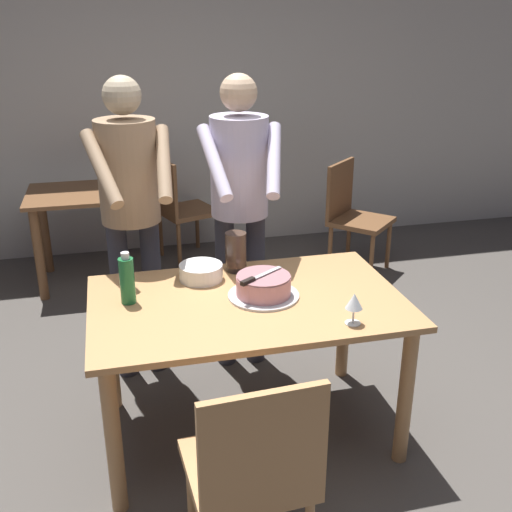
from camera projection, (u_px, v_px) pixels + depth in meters
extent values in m
plane|color=#4C4742|center=(248.00, 430.00, 3.12)|extent=(14.00, 14.00, 0.00)
cube|color=#BCB7AD|center=(172.00, 96.00, 5.21)|extent=(10.00, 0.12, 2.70)
cube|color=tan|center=(247.00, 302.00, 2.85)|extent=(1.47, 0.92, 0.03)
cylinder|color=tan|center=(114.00, 440.00, 2.50)|extent=(0.07, 0.07, 0.72)
cylinder|color=tan|center=(406.00, 396.00, 2.79)|extent=(0.07, 0.07, 0.72)
cylinder|color=tan|center=(110.00, 348.00, 3.19)|extent=(0.07, 0.07, 0.72)
cylinder|color=tan|center=(344.00, 320.00, 3.48)|extent=(0.07, 0.07, 0.72)
cylinder|color=silver|center=(263.00, 295.00, 2.87)|extent=(0.34, 0.34, 0.01)
cylinder|color=#D18C93|center=(264.00, 286.00, 2.85)|extent=(0.26, 0.26, 0.09)
cylinder|color=#926267|center=(264.00, 276.00, 2.84)|extent=(0.25, 0.25, 0.01)
cube|color=silver|center=(266.00, 273.00, 2.85)|extent=(0.18, 0.13, 0.00)
cube|color=black|center=(248.00, 281.00, 2.76)|extent=(0.08, 0.06, 0.02)
cylinder|color=white|center=(201.00, 278.00, 3.06)|extent=(0.22, 0.22, 0.01)
cylinder|color=white|center=(201.00, 277.00, 3.06)|extent=(0.22, 0.22, 0.01)
cylinder|color=white|center=(201.00, 275.00, 3.05)|extent=(0.22, 0.22, 0.01)
cylinder|color=white|center=(201.00, 273.00, 3.05)|extent=(0.22, 0.22, 0.01)
cylinder|color=white|center=(201.00, 271.00, 3.05)|extent=(0.22, 0.22, 0.01)
cylinder|color=white|center=(201.00, 269.00, 3.04)|extent=(0.22, 0.22, 0.01)
cylinder|color=white|center=(201.00, 267.00, 3.04)|extent=(0.22, 0.22, 0.01)
cylinder|color=white|center=(201.00, 266.00, 3.04)|extent=(0.22, 0.22, 0.01)
cylinder|color=silver|center=(353.00, 323.00, 2.62)|extent=(0.07, 0.07, 0.00)
cylinder|color=silver|center=(353.00, 315.00, 2.61)|extent=(0.01, 0.01, 0.07)
cone|color=silver|center=(354.00, 301.00, 2.58)|extent=(0.08, 0.08, 0.07)
cylinder|color=#1E6B38|center=(127.00, 281.00, 2.78)|extent=(0.07, 0.07, 0.22)
cylinder|color=silver|center=(125.00, 256.00, 2.73)|extent=(0.04, 0.04, 0.03)
cylinder|color=black|center=(236.00, 268.00, 3.16)|extent=(0.10, 0.10, 0.03)
cylinder|color=#3F2D23|center=(236.00, 249.00, 3.12)|extent=(0.11, 0.11, 0.18)
cylinder|color=#2D2D38|center=(256.00, 290.00, 3.60)|extent=(0.11, 0.11, 0.95)
cylinder|color=#2D2D38|center=(226.00, 292.00, 3.57)|extent=(0.11, 0.11, 0.95)
cylinder|color=#B7ADC6|center=(239.00, 167.00, 3.31)|extent=(0.32, 0.32, 0.55)
sphere|color=tan|center=(239.00, 93.00, 3.16)|extent=(0.20, 0.20, 0.20)
cylinder|color=#B7ADC6|center=(274.00, 160.00, 3.14)|extent=(0.18, 0.42, 0.34)
cylinder|color=#B7ADC6|center=(214.00, 162.00, 3.09)|extent=(0.13, 0.42, 0.34)
cylinder|color=#2D2D38|center=(154.00, 297.00, 3.51)|extent=(0.11, 0.11, 0.95)
cylinder|color=#2D2D38|center=(122.00, 301.00, 3.45)|extent=(0.11, 0.11, 0.95)
cylinder|color=#997A5B|center=(128.00, 172.00, 3.20)|extent=(0.32, 0.32, 0.55)
sphere|color=tan|center=(122.00, 95.00, 3.06)|extent=(0.20, 0.20, 0.20)
cylinder|color=#997A5B|center=(164.00, 163.00, 3.07)|extent=(0.11, 0.42, 0.34)
cylinder|color=#997A5B|center=(101.00, 168.00, 2.97)|extent=(0.20, 0.41, 0.34)
cube|color=tan|center=(247.00, 469.00, 2.24)|extent=(0.46, 0.46, 0.04)
cylinder|color=tan|center=(191.00, 493.00, 2.43)|extent=(0.04, 0.04, 0.41)
cylinder|color=tan|center=(276.00, 474.00, 2.53)|extent=(0.04, 0.04, 0.41)
cube|color=tan|center=(264.00, 451.00, 1.97)|extent=(0.44, 0.06, 0.45)
cube|color=brown|center=(94.00, 193.00, 4.65)|extent=(1.00, 0.70, 0.03)
cylinder|color=brown|center=(39.00, 255.00, 4.45)|extent=(0.07, 0.07, 0.71)
cylinder|color=brown|center=(155.00, 245.00, 4.63)|extent=(0.07, 0.07, 0.71)
cylinder|color=brown|center=(45.00, 231.00, 4.94)|extent=(0.07, 0.07, 0.71)
cylinder|color=brown|center=(149.00, 223.00, 5.13)|extent=(0.07, 0.07, 0.71)
cube|color=brown|center=(361.00, 222.00, 4.93)|extent=(0.62, 0.62, 0.04)
cylinder|color=brown|center=(388.00, 245.00, 5.07)|extent=(0.04, 0.04, 0.41)
cylinder|color=brown|center=(371.00, 259.00, 4.78)|extent=(0.04, 0.04, 0.41)
cylinder|color=brown|center=(349.00, 237.00, 5.25)|extent=(0.04, 0.04, 0.41)
cylinder|color=brown|center=(330.00, 250.00, 4.96)|extent=(0.04, 0.04, 0.41)
cube|color=brown|center=(340.00, 189.00, 4.94)|extent=(0.34, 0.32, 0.45)
cube|color=brown|center=(188.00, 211.00, 5.20)|extent=(0.56, 0.56, 0.04)
cylinder|color=brown|center=(197.00, 226.00, 5.52)|extent=(0.04, 0.04, 0.41)
cylinder|color=brown|center=(217.00, 238.00, 5.23)|extent=(0.04, 0.04, 0.41)
cylinder|color=brown|center=(161.00, 234.00, 5.33)|extent=(0.04, 0.04, 0.41)
cylinder|color=brown|center=(179.00, 246.00, 5.05)|extent=(0.04, 0.04, 0.41)
cube|color=brown|center=(164.00, 187.00, 5.00)|extent=(0.17, 0.42, 0.45)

